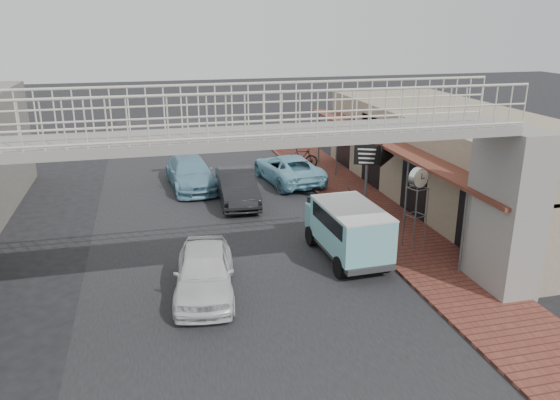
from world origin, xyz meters
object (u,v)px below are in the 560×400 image
dark_sedan (237,187)px  motorcycle_far (302,157)px  angkot_curb (288,168)px  motorcycle_near (342,200)px  angkot_far (191,173)px  street_clock (418,182)px  white_hatchback (204,271)px  angkot_van (348,225)px  arrow_sign (385,156)px

dark_sedan → motorcycle_far: size_ratio=2.54×
angkot_curb → motorcycle_near: 5.11m
angkot_curb → motorcycle_far: size_ratio=2.86×
dark_sedan → motorcycle_near: size_ratio=2.81×
angkot_far → motorcycle_far: bearing=14.5°
angkot_curb → angkot_far: 4.91m
angkot_far → motorcycle_far: angkot_far is taller
angkot_curb → motorcycle_far: 2.79m
dark_sedan → street_clock: street_clock is taller
white_hatchback → motorcycle_far: size_ratio=2.40×
angkot_curb → angkot_van: angkot_van is taller
angkot_far → angkot_van: size_ratio=1.24×
dark_sedan → angkot_curb: bearing=43.6°
angkot_far → angkot_van: angkot_van is taller
dark_sedan → motorcycle_far: (4.50, 5.08, -0.11)m
motorcycle_near → street_clock: 5.04m
street_clock → motorcycle_near: bearing=86.5°
angkot_van → dark_sedan: bearing=108.7°
angkot_van → angkot_far: bearing=112.1°
dark_sedan → motorcycle_near: bearing=-26.1°
angkot_far → motorcycle_near: (6.01, -5.23, -0.21)m
white_hatchback → dark_sedan: dark_sedan is taller
white_hatchback → street_clock: bearing=19.1°
dark_sedan → angkot_van: angkot_van is taller
angkot_far → motorcycle_near: size_ratio=3.12×
angkot_van → motorcycle_far: 12.18m
white_hatchback → angkot_van: angkot_van is taller
motorcycle_near → motorcycle_far: (0.31, 7.38, 0.12)m
arrow_sign → street_clock: bearing=-75.5°
dark_sedan → motorcycle_far: dark_sedan is taller
angkot_van → arrow_sign: 5.45m
dark_sedan → street_clock: (5.28, -6.78, 1.80)m
dark_sedan → angkot_curb: dark_sedan is taller
white_hatchback → street_clock: size_ratio=1.46×
motorcycle_far → street_clock: bearing=-149.0°
motorcycle_far → street_clock: size_ratio=0.61×
angkot_van → motorcycle_near: bearing=69.7°
arrow_sign → motorcycle_far: bearing=123.0°
angkot_van → motorcycle_far: bearing=79.0°
white_hatchback → street_clock: street_clock is taller
angkot_far → angkot_van: 10.86m
arrow_sign → angkot_far: bearing=166.8°
angkot_curb → angkot_van: size_ratio=1.26×
angkot_far → street_clock: street_clock is taller
dark_sedan → arrow_sign: arrow_sign is taller
motorcycle_far → angkot_van: bearing=-161.3°
white_hatchback → street_clock: 8.06m
motorcycle_far → dark_sedan: bearing=165.7°
arrow_sign → dark_sedan: bearing=178.3°
motorcycle_near → motorcycle_far: 7.39m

